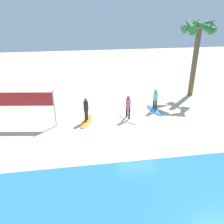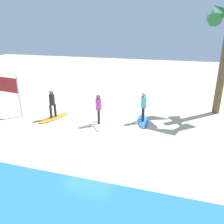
% 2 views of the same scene
% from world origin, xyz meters
% --- Properties ---
extents(ground_plane, '(60.00, 60.00, 0.00)m').
position_xyz_m(ground_plane, '(0.00, 0.00, 0.00)').
color(ground_plane, beige).
extents(surfboard_blue, '(0.98, 2.17, 0.09)m').
position_xyz_m(surfboard_blue, '(-2.09, -2.99, 0.04)').
color(surfboard_blue, blue).
rests_on(surfboard_blue, ground).
extents(surfer_blue, '(0.32, 0.45, 1.64)m').
position_xyz_m(surfer_blue, '(-2.09, -2.99, 1.04)').
color(surfer_blue, '#232328').
rests_on(surfer_blue, surfboard_blue).
extents(surfboard_white, '(1.26, 2.16, 0.09)m').
position_xyz_m(surfboard_white, '(0.21, -1.90, 0.04)').
color(surfboard_white, white).
rests_on(surfboard_white, ground).
extents(surfer_white, '(0.32, 0.44, 1.64)m').
position_xyz_m(surfer_white, '(0.21, -1.90, 1.04)').
color(surfer_white, '#232328').
rests_on(surfer_white, surfboard_white).
extents(surfboard_orange, '(1.26, 2.16, 0.09)m').
position_xyz_m(surfboard_orange, '(3.09, -1.90, 0.04)').
color(surfboard_orange, orange).
rests_on(surfboard_orange, ground).
extents(surfer_orange, '(0.32, 0.44, 1.64)m').
position_xyz_m(surfer_orange, '(3.09, -1.90, 1.04)').
color(surfer_orange, '#232328').
rests_on(surfer_orange, surfboard_orange).
extents(palm_tree, '(2.88, 3.03, 6.58)m').
position_xyz_m(palm_tree, '(-6.31, -5.81, 5.27)').
color(palm_tree, brown).
rests_on(palm_tree, ground).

